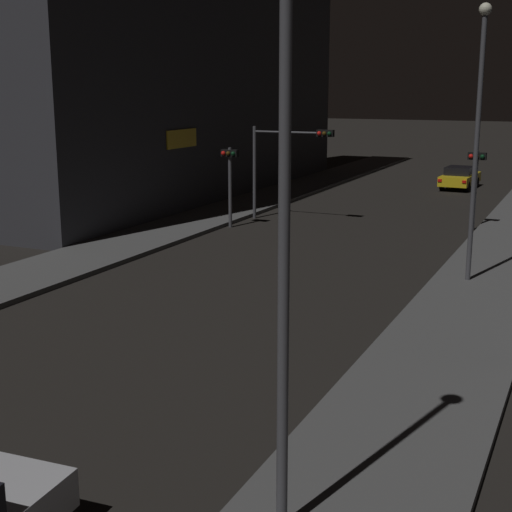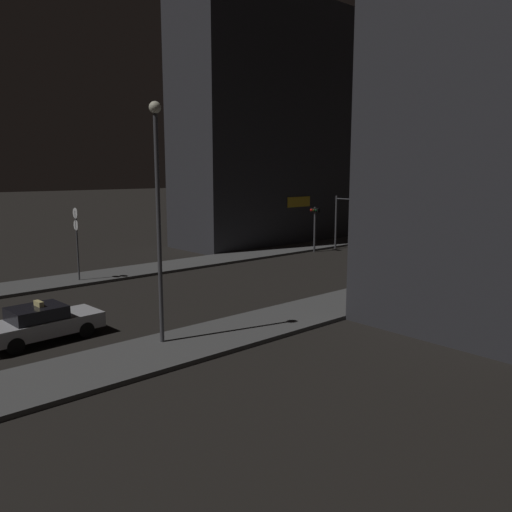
{
  "view_description": "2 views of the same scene",
  "coord_description": "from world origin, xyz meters",
  "px_view_note": "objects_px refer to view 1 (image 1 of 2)",
  "views": [
    {
      "loc": [
        10.05,
        -0.2,
        6.35
      ],
      "look_at": [
        1.37,
        18.61,
        1.61
      ],
      "focal_mm": 51.73,
      "sensor_mm": 36.0,
      "label": 1
    },
    {
      "loc": [
        22.75,
        -1.16,
        6.59
      ],
      "look_at": [
        0.18,
        18.81,
        1.56
      ],
      "focal_mm": 35.91,
      "sensor_mm": 36.0,
      "label": 2
    }
  ],
  "objects_px": {
    "traffic_light_left_kerb": "(230,171)",
    "traffic_light_right_kerb": "(476,173)",
    "street_lamp_near_block": "(285,148)",
    "far_car": "(460,177)",
    "traffic_light_overhead": "(286,152)",
    "street_lamp_far_block": "(478,122)"
  },
  "relations": [
    {
      "from": "traffic_light_left_kerb",
      "to": "traffic_light_right_kerb",
      "type": "xyz_separation_m",
      "value": [
        10.35,
        4.04,
        -0.05
      ]
    },
    {
      "from": "street_lamp_far_block",
      "to": "street_lamp_near_block",
      "type": "bearing_deg",
      "value": -90.45
    },
    {
      "from": "far_car",
      "to": "traffic_light_overhead",
      "type": "relative_size",
      "value": 1.0
    },
    {
      "from": "traffic_light_right_kerb",
      "to": "street_lamp_far_block",
      "type": "bearing_deg",
      "value": -82.14
    },
    {
      "from": "far_car",
      "to": "street_lamp_near_block",
      "type": "height_order",
      "value": "street_lamp_near_block"
    },
    {
      "from": "traffic_light_left_kerb",
      "to": "street_lamp_near_block",
      "type": "xyz_separation_m",
      "value": [
        11.6,
        -21.41,
        2.95
      ]
    },
    {
      "from": "traffic_light_left_kerb",
      "to": "traffic_light_right_kerb",
      "type": "relative_size",
      "value": 1.02
    },
    {
      "from": "traffic_light_right_kerb",
      "to": "street_lamp_far_block",
      "type": "relative_size",
      "value": 0.42
    },
    {
      "from": "traffic_light_overhead",
      "to": "street_lamp_far_block",
      "type": "height_order",
      "value": "street_lamp_far_block"
    },
    {
      "from": "traffic_light_overhead",
      "to": "street_lamp_far_block",
      "type": "distance_m",
      "value": 13.35
    },
    {
      "from": "street_lamp_far_block",
      "to": "far_car",
      "type": "bearing_deg",
      "value": 100.3
    },
    {
      "from": "traffic_light_overhead",
      "to": "street_lamp_near_block",
      "type": "bearing_deg",
      "value": -67.6
    },
    {
      "from": "far_car",
      "to": "traffic_light_overhead",
      "type": "distance_m",
      "value": 16.79
    },
    {
      "from": "traffic_light_left_kerb",
      "to": "far_car",
      "type": "bearing_deg",
      "value": 68.11
    },
    {
      "from": "traffic_light_overhead",
      "to": "far_car",
      "type": "bearing_deg",
      "value": 70.03
    },
    {
      "from": "far_car",
      "to": "traffic_light_right_kerb",
      "type": "bearing_deg",
      "value": -78.03
    },
    {
      "from": "traffic_light_right_kerb",
      "to": "street_lamp_near_block",
      "type": "relative_size",
      "value": 0.41
    },
    {
      "from": "traffic_light_right_kerb",
      "to": "street_lamp_near_block",
      "type": "distance_m",
      "value": 25.65
    },
    {
      "from": "far_car",
      "to": "street_lamp_near_block",
      "type": "xyz_separation_m",
      "value": [
        4.27,
        -39.67,
        4.87
      ]
    },
    {
      "from": "traffic_light_left_kerb",
      "to": "traffic_light_overhead",
      "type": "bearing_deg",
      "value": 57.99
    },
    {
      "from": "traffic_light_right_kerb",
      "to": "street_lamp_near_block",
      "type": "height_order",
      "value": "street_lamp_near_block"
    },
    {
      "from": "street_lamp_near_block",
      "to": "street_lamp_far_block",
      "type": "bearing_deg",
      "value": 89.55
    }
  ]
}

